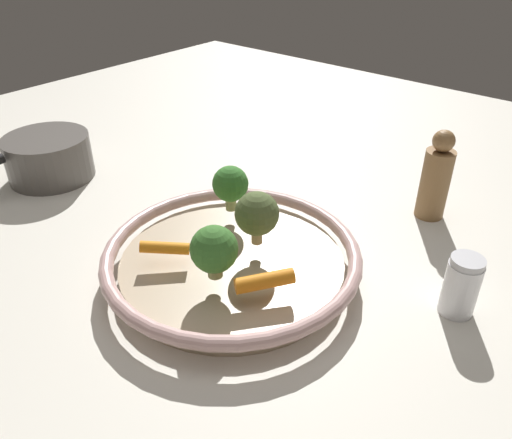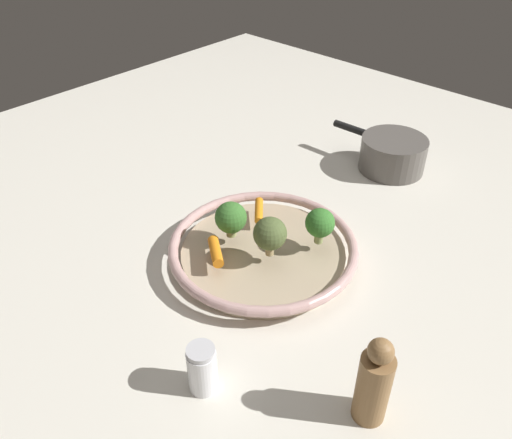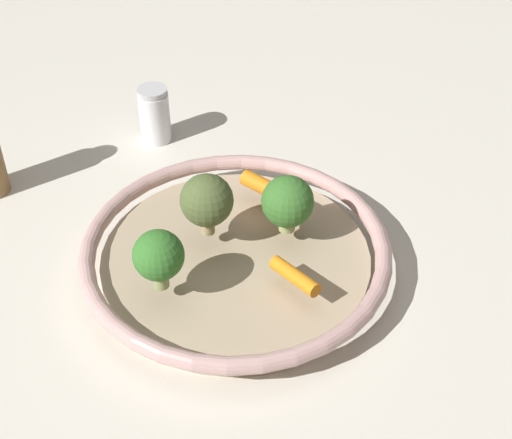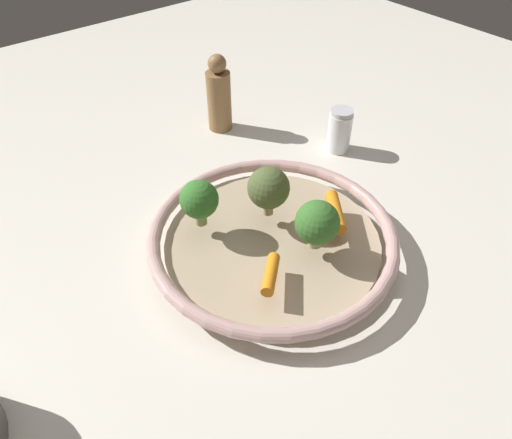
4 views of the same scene
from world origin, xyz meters
name	(u,v)px [view 2 (image 2 of 4)]	position (x,y,z in m)	size (l,w,h in m)	color
ground_plane	(263,260)	(0.00, 0.00, 0.00)	(1.87, 1.87, 0.00)	silver
serving_bowl	(263,250)	(0.00, 0.00, 0.02)	(0.33, 0.33, 0.04)	tan
baby_carrot_near_rim	(259,211)	(-0.06, -0.06, 0.05)	(0.02, 0.02, 0.06)	orange
baby_carrot_right	(216,251)	(0.08, -0.03, 0.05)	(0.02, 0.02, 0.07)	orange
broccoli_floret_large	(320,223)	(-0.06, 0.07, 0.08)	(0.05, 0.05, 0.07)	#99A866
broccoli_floret_small	(270,234)	(0.02, 0.03, 0.08)	(0.06, 0.06, 0.07)	tan
broccoli_floret_edge	(231,218)	(0.02, -0.05, 0.08)	(0.06, 0.06, 0.07)	#9CA566
salt_shaker	(202,369)	(0.25, 0.12, 0.04)	(0.04, 0.04, 0.08)	white
pepper_mill	(374,383)	(0.13, 0.30, 0.06)	(0.04, 0.04, 0.14)	olive
saucepan	(390,153)	(-0.43, -0.01, 0.04)	(0.14, 0.22, 0.08)	#56514C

